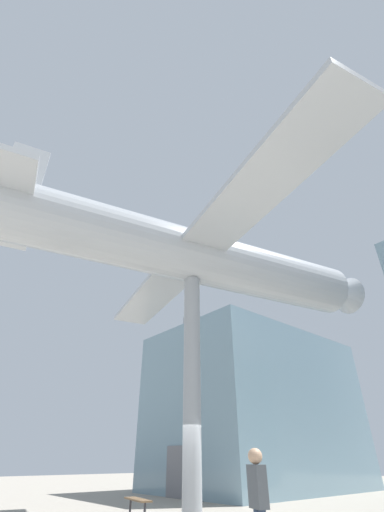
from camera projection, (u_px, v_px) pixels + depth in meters
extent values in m
cube|color=#7593A3|center=(256.00, 410.00, 22.85)|extent=(8.65, 13.01, 8.98)
cube|color=slate|center=(250.00, 340.00, 25.30)|extent=(0.36, 12.36, 0.60)
cube|color=slate|center=(178.00, 471.00, 17.51)|extent=(1.80, 0.12, 2.30)
cylinder|color=#999EA3|center=(192.00, 387.00, 9.93)|extent=(0.52, 0.52, 6.98)
cylinder|color=#B2B7BC|center=(192.00, 256.00, 12.20)|extent=(5.01, 13.38, 1.89)
cube|color=#B2B7BC|center=(192.00, 256.00, 12.20)|extent=(14.74, 5.14, 0.18)
cube|color=#B2B7BC|center=(13.00, 207.00, 10.04)|extent=(4.83, 2.10, 0.18)
cube|color=#B2B7BC|center=(24.00, 176.00, 10.67)|extent=(0.44, 1.11, 2.38)
cone|color=#B2B7BC|center=(340.00, 293.00, 14.95)|extent=(1.83, 1.48, 1.61)
sphere|color=black|center=(352.00, 296.00, 15.23)|extent=(0.44, 0.44, 0.44)
cube|color=#4C5156|center=(258.00, 486.00, 6.48)|extent=(0.45, 0.34, 0.70)
sphere|color=tan|center=(255.00, 456.00, 6.73)|extent=(0.28, 0.28, 0.28)
cube|color=brown|center=(138.00, 500.00, 11.93)|extent=(1.76, 0.73, 0.05)
cylinder|color=#333338|center=(130.00, 506.00, 12.31)|extent=(0.08, 0.08, 0.45)
cylinder|color=#333338|center=(145.00, 511.00, 11.28)|extent=(0.08, 0.08, 0.45)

